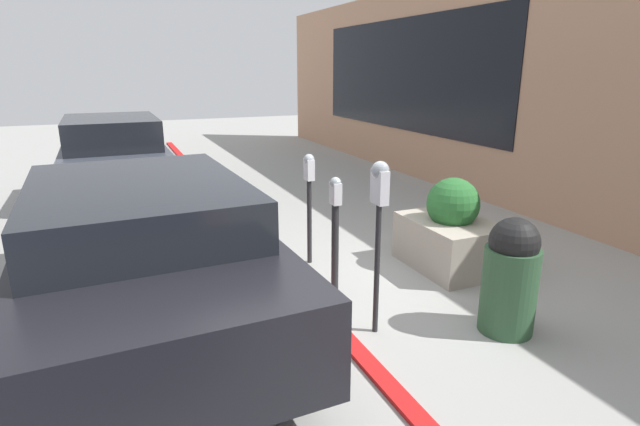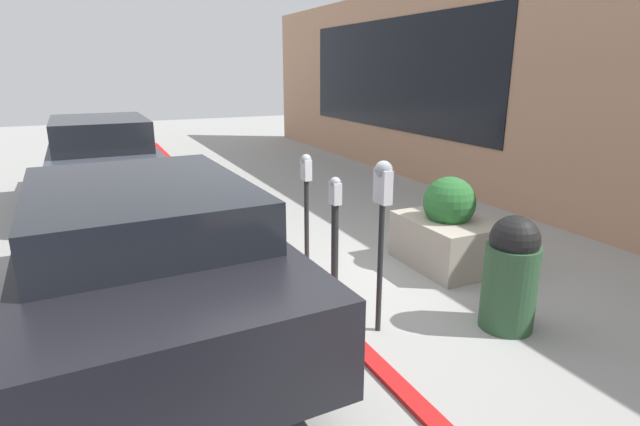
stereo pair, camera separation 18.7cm
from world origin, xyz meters
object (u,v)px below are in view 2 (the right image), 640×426
parked_car_middle (143,251)px  parked_car_rear (103,158)px  planter_box (447,231)px  trash_bin (511,273)px  parking_meter_nearest (382,204)px  parking_meter_middle (306,188)px  parking_meter_second (335,224)px

parked_car_middle → parked_car_rear: bearing=-1.0°
planter_box → trash_bin: 1.58m
planter_box → parked_car_middle: bearing=91.3°
parking_meter_nearest → parked_car_rear: size_ratio=0.38×
parking_meter_middle → parked_car_rear: (4.30, 2.13, -0.15)m
parking_meter_nearest → planter_box: bearing=-57.2°
parked_car_middle → parked_car_rear: (5.18, 0.12, 0.04)m
parking_meter_nearest → parked_car_middle: size_ratio=0.35×
parking_meter_nearest → trash_bin: size_ratio=1.47×
parking_meter_nearest → parking_meter_second: bearing=-0.8°
parking_meter_second → parked_car_middle: parked_car_middle is taller
parking_meter_second → parking_meter_middle: parking_meter_middle is taller
parked_car_middle → trash_bin: size_ratio=4.16×
trash_bin → parked_car_rear: bearing=25.8°
planter_box → parked_car_rear: (5.10, 3.67, 0.38)m
parking_meter_nearest → trash_bin: (-0.46, -1.13, -0.68)m
parking_meter_nearest → trash_bin: 1.40m
parking_meter_second → parking_meter_middle: 0.92m
parking_meter_second → planter_box: bearing=-86.4°
planter_box → parked_car_middle: size_ratio=0.27×
parking_meter_middle → parked_car_rear: parked_car_rear is taller
parked_car_middle → parking_meter_nearest: bearing=-118.6°
parking_meter_second → trash_bin: size_ratio=1.17×
parked_car_rear → trash_bin: (-6.60, -3.19, -0.26)m
parking_meter_second → parked_car_rear: 5.60m
parking_meter_middle → planter_box: parking_meter_middle is taller
parking_meter_nearest → parking_meter_middle: bearing=-2.3°
planter_box → parked_car_rear: size_ratio=0.29×
parking_meter_nearest → parked_car_rear: bearing=18.5°
parking_meter_nearest → parked_car_middle: 2.21m
parked_car_rear → planter_box: bearing=-145.1°
parking_meter_middle → parked_car_middle: size_ratio=0.30×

